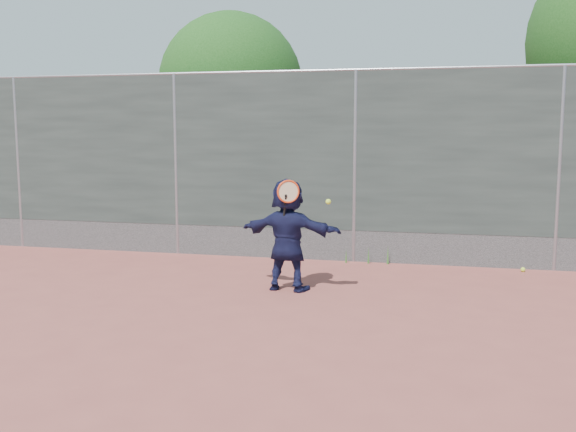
# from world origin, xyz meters

# --- Properties ---
(ground) EXTENTS (80.00, 80.00, 0.00)m
(ground) POSITION_xyz_m (0.00, 0.00, 0.00)
(ground) COLOR #9E4C42
(ground) RESTS_ON ground
(player) EXTENTS (1.40, 0.60, 1.46)m
(player) POSITION_xyz_m (-0.60, 1.45, 0.73)
(player) COLOR #16183C
(player) RESTS_ON ground
(ball_ground) EXTENTS (0.07, 0.07, 0.07)m
(ball_ground) POSITION_xyz_m (2.54, 3.29, 0.03)
(ball_ground) COLOR #CDF235
(ball_ground) RESTS_ON ground
(fence) EXTENTS (20.00, 0.06, 3.03)m
(fence) POSITION_xyz_m (-0.00, 3.50, 1.58)
(fence) COLOR #38423D
(fence) RESTS_ON ground
(swing_action) EXTENTS (0.67, 0.17, 0.51)m
(swing_action) POSITION_xyz_m (-0.50, 1.25, 1.28)
(swing_action) COLOR #E84015
(swing_action) RESTS_ON ground
(tree_left) EXTENTS (3.15, 3.00, 4.53)m
(tree_left) POSITION_xyz_m (-2.85, 6.55, 2.94)
(tree_left) COLOR #382314
(tree_left) RESTS_ON ground
(weed_clump) EXTENTS (0.68, 0.07, 0.30)m
(weed_clump) POSITION_xyz_m (0.29, 3.38, 0.13)
(weed_clump) COLOR #387226
(weed_clump) RESTS_ON ground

